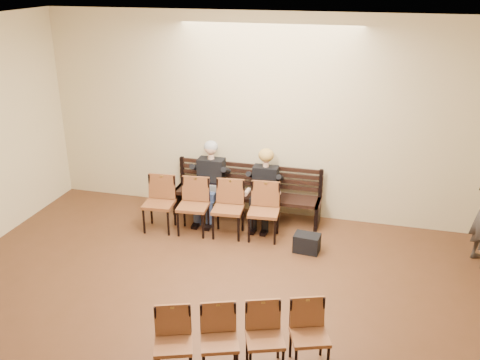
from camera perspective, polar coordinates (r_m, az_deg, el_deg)
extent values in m
cube|color=beige|center=(9.18, 3.00, 6.65)|extent=(8.00, 0.02, 3.50)
cube|color=white|center=(4.15, -11.72, 12.51)|extent=(8.00, 10.00, 0.02)
cube|color=black|center=(9.43, 0.67, -2.74)|extent=(2.60, 0.90, 0.45)
cube|color=silver|center=(9.20, -3.35, -1.02)|extent=(0.39, 0.32, 0.26)
cylinder|color=silver|center=(8.85, 2.84, -1.98)|extent=(0.08, 0.08, 0.25)
cube|color=black|center=(8.43, 7.14, -6.70)|extent=(0.42, 0.30, 0.29)
cube|color=brown|center=(8.78, -3.18, -3.03)|extent=(2.28, 0.69, 0.92)
cube|color=brown|center=(6.01, 0.24, -16.80)|extent=(1.91, 1.06, 0.77)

